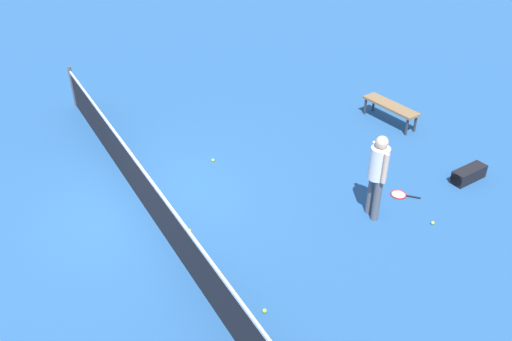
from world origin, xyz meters
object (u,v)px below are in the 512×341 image
at_px(tennis_ball_by_net, 213,160).
at_px(courtside_bench, 391,107).
at_px(tennis_ball_baseline, 189,231).
at_px(tennis_ball_midcourt, 433,223).
at_px(player_near_side, 378,170).
at_px(tennis_racket_near_player, 400,195).
at_px(equipment_bag, 468,175).
at_px(tennis_ball_near_player, 264,311).

xyz_separation_m(tennis_ball_by_net, courtside_bench, (-0.54, -4.54, 0.38)).
height_order(tennis_ball_baseline, courtside_bench, courtside_bench).
bearing_deg(tennis_ball_midcourt, player_near_side, 46.09).
bearing_deg(tennis_racket_near_player, equipment_bag, -100.80).
distance_m(tennis_ball_by_net, equipment_bag, 5.32).
height_order(player_near_side, tennis_ball_by_net, player_near_side).
xyz_separation_m(player_near_side, tennis_ball_by_net, (3.21, 1.72, -0.98)).
height_order(tennis_racket_near_player, tennis_ball_baseline, tennis_ball_baseline).
relative_size(tennis_ball_by_net, tennis_ball_baseline, 1.00).
bearing_deg(tennis_ball_by_net, player_near_side, -151.77).
xyz_separation_m(tennis_ball_near_player, tennis_ball_midcourt, (0.26, -3.75, 0.00)).
xyz_separation_m(tennis_ball_near_player, tennis_ball_by_net, (4.23, -1.23, 0.00)).
distance_m(player_near_side, courtside_bench, 3.93).
xyz_separation_m(tennis_ball_near_player, courtside_bench, (3.70, -5.77, 0.38)).
distance_m(tennis_ball_by_net, tennis_ball_midcourt, 4.71).
xyz_separation_m(player_near_side, tennis_ball_near_player, (-1.03, 2.95, -0.98)).
bearing_deg(equipment_bag, tennis_ball_by_net, 51.90).
height_order(tennis_ball_midcourt, tennis_ball_baseline, same).
bearing_deg(equipment_bag, tennis_racket_near_player, 79.20).
relative_size(player_near_side, tennis_ball_near_player, 25.76).
bearing_deg(equipment_bag, player_near_side, 88.19).
xyz_separation_m(tennis_ball_by_net, tennis_ball_baseline, (-1.94, 1.43, 0.00)).
distance_m(tennis_ball_near_player, tennis_ball_baseline, 2.30).
xyz_separation_m(tennis_ball_midcourt, tennis_ball_baseline, (2.04, 3.95, 0.00)).
bearing_deg(tennis_ball_by_net, tennis_ball_baseline, 143.59).
bearing_deg(tennis_ball_by_net, tennis_racket_near_player, -138.53).
height_order(tennis_racket_near_player, tennis_ball_by_net, tennis_ball_by_net).
height_order(tennis_ball_near_player, tennis_ball_by_net, same).
bearing_deg(courtside_bench, tennis_ball_baseline, 103.23).
bearing_deg(player_near_side, tennis_ball_by_net, 28.23).
bearing_deg(tennis_ball_near_player, tennis_ball_midcourt, -86.06).
xyz_separation_m(courtside_bench, equipment_bag, (-2.75, 0.35, -0.28)).
distance_m(tennis_racket_near_player, tennis_ball_midcourt, 0.99).
xyz_separation_m(tennis_racket_near_player, tennis_ball_midcourt, (-0.99, 0.12, 0.02)).
height_order(player_near_side, tennis_ball_baseline, player_near_side).
relative_size(tennis_racket_near_player, tennis_ball_midcourt, 8.31).
relative_size(tennis_ball_near_player, tennis_ball_baseline, 1.00).
height_order(tennis_ball_baseline, equipment_bag, equipment_bag).
bearing_deg(tennis_racket_near_player, player_near_side, 103.29).
relative_size(tennis_ball_by_net, courtside_bench, 0.04).
relative_size(tennis_ball_baseline, equipment_bag, 0.08).
bearing_deg(player_near_side, courtside_bench, -46.58).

